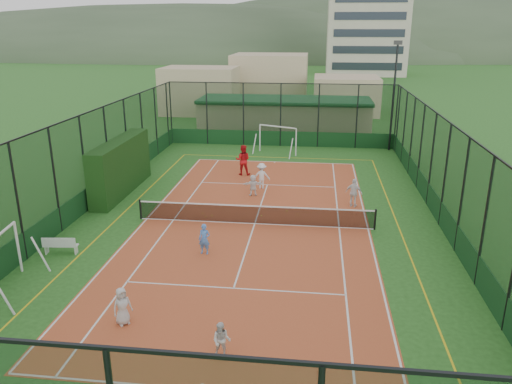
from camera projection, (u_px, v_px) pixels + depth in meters
The scene contains 18 objects.
ground at pixel (255, 224), 24.54m from camera, with size 300.00×300.00×0.00m, color #27561D.
court_slab at pixel (255, 224), 24.54m from camera, with size 11.17×23.97×0.01m, color #B24727.
tennis_net at pixel (255, 214), 24.37m from camera, with size 11.67×0.12×1.06m, color black, non-canonical shape.
perimeter_fence at pixel (255, 175), 23.75m from camera, with size 18.12×34.12×5.00m, color black, non-canonical shape.
floodlight_ne at pixel (393, 97), 37.89m from camera, with size 0.60×0.26×8.25m, color black, non-canonical shape.
clubhouse at pixel (285, 116), 44.76m from camera, with size 15.20×7.20×3.15m, color tan, non-canonical shape.
distant_hills at pixel (310, 55), 165.80m from camera, with size 200.00×60.00×24.00m, color #384C33, non-canonical shape.
hedge_left at pixel (121, 167), 28.81m from camera, with size 1.06×7.05×3.08m, color black.
white_bench at pixel (61, 245), 21.23m from camera, with size 1.44×0.40×0.81m, color white, non-canonical shape.
futsal_goal_far at pixel (278, 140), 37.81m from camera, with size 3.21×0.93×2.07m, color white, non-canonical shape.
child_near_left at pixel (122, 306), 16.12m from camera, with size 0.63×0.41×1.29m, color silver.
child_near_mid at pixel (204, 239), 21.13m from camera, with size 0.49×0.32×1.33m, color #4B83D6.
child_near_right at pixel (222, 341), 14.48m from camera, with size 0.55×0.43×1.14m, color silver.
child_far_left at pixel (262, 176), 29.69m from camera, with size 1.00×0.57×1.55m, color white.
child_far_right at pixel (354, 193), 26.66m from camera, with size 0.91×0.38×1.55m, color white.
child_far_back at pixel (253, 185), 28.46m from camera, with size 1.14×0.36×1.23m, color white.
coach at pixel (243, 160), 32.35m from camera, with size 0.96×0.75×1.98m, color red.
tennis_balls at pixel (245, 214), 25.66m from camera, with size 4.98×1.41×0.07m.
Camera 1 is at (2.79, -22.60, 9.26)m, focal length 35.00 mm.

